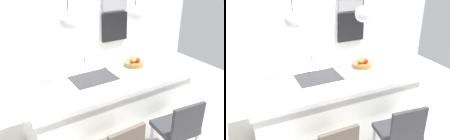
# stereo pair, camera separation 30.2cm
# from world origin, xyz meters

# --- Properties ---
(floor) EXTENTS (6.60, 6.60, 0.00)m
(floor) POSITION_xyz_m (0.00, 0.00, 0.00)
(floor) COLOR #BCB7AD
(floor) RESTS_ON ground
(back_wall) EXTENTS (6.00, 0.10, 2.60)m
(back_wall) POSITION_xyz_m (0.00, 1.65, 1.30)
(back_wall) COLOR white
(back_wall) RESTS_ON ground
(kitchen_island) EXTENTS (2.12, 1.08, 0.88)m
(kitchen_island) POSITION_xyz_m (0.00, 0.00, 0.44)
(kitchen_island) COLOR white
(kitchen_island) RESTS_ON ground
(sink_basin) EXTENTS (0.56, 0.40, 0.02)m
(sink_basin) POSITION_xyz_m (-0.17, 0.00, 0.88)
(sink_basin) COLOR #2D2D30
(sink_basin) RESTS_ON kitchen_island
(faucet) EXTENTS (0.02, 0.17, 0.22)m
(faucet) POSITION_xyz_m (-0.17, 0.21, 1.03)
(faucet) COLOR silver
(faucet) RESTS_ON kitchen_island
(fruit_bowl) EXTENTS (0.27, 0.27, 0.16)m
(fruit_bowl) POSITION_xyz_m (0.50, 0.06, 0.93)
(fruit_bowl) COLOR #9E6B38
(fruit_bowl) RESTS_ON kitchen_island
(microwave) EXTENTS (0.54, 0.08, 0.34)m
(microwave) POSITION_xyz_m (1.11, 1.58, 1.54)
(microwave) COLOR #9E9EA3
(microwave) RESTS_ON back_wall
(oven) EXTENTS (0.56, 0.08, 0.56)m
(oven) POSITION_xyz_m (1.11, 1.58, 1.04)
(oven) COLOR black
(oven) RESTS_ON back_wall
(chair_middle) EXTENTS (0.48, 0.46, 0.84)m
(chair_middle) POSITION_xyz_m (0.45, -0.89, 0.48)
(chair_middle) COLOR #333338
(chair_middle) RESTS_ON ground
(pendant_light_left) EXTENTS (0.20, 0.20, 0.80)m
(pendant_light_left) POSITION_xyz_m (-0.44, 0.00, 1.63)
(pendant_light_left) COLOR silver
(pendant_light_right) EXTENTS (0.20, 0.20, 0.80)m
(pendant_light_right) POSITION_xyz_m (0.44, 0.00, 1.63)
(pendant_light_right) COLOR silver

